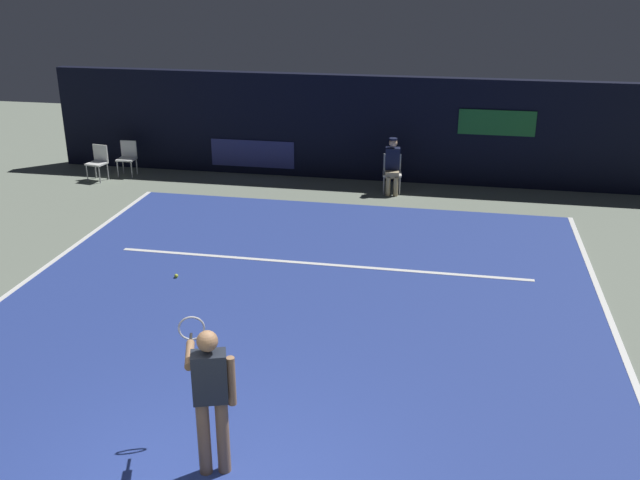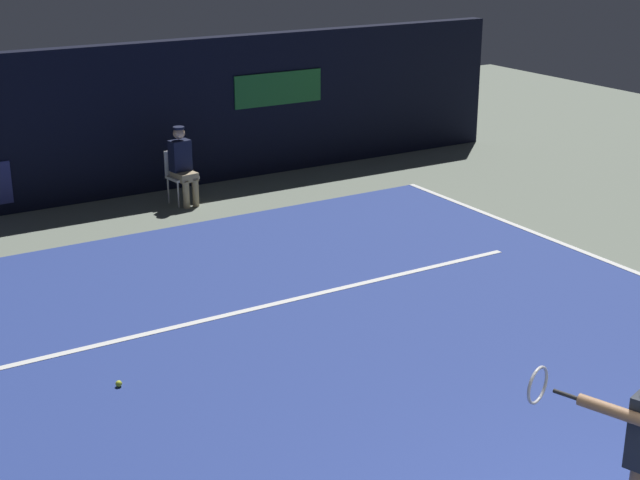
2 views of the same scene
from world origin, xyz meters
name	(u,v)px [view 2 (image 2 of 2)]	position (x,y,z in m)	size (l,w,h in m)	color
ground_plane	(351,366)	(0.00, 4.43, 0.00)	(31.14, 31.14, 0.00)	gray
court_surface	(351,365)	(0.00, 4.43, 0.01)	(9.79, 10.85, 0.01)	navy
line_service	(268,305)	(0.00, 6.33, 0.01)	(7.64, 0.10, 0.01)	white
back_wall	(107,123)	(0.00, 12.02, 1.30)	(16.16, 0.33, 2.60)	black
line_judge_on_chair	(182,165)	(0.87, 10.94, 0.69)	(0.48, 0.56, 1.32)	white
tennis_ball	(119,384)	(-2.34, 5.26, 0.05)	(0.07, 0.07, 0.07)	#CCE033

